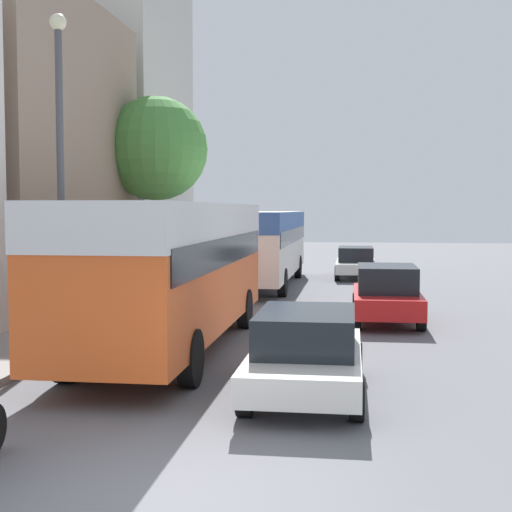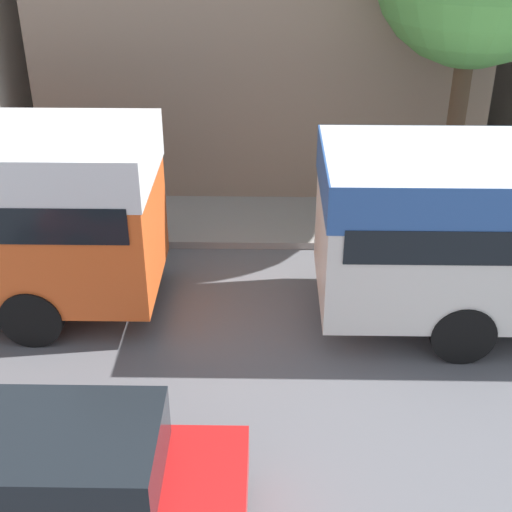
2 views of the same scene
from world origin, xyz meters
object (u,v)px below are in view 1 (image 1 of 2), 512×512
(bus_following, at_px, (262,238))
(car_distant, at_px, (356,262))
(bus_lead, at_px, (172,256))
(car_crossing, at_px, (306,351))
(car_far_curb, at_px, (387,293))

(bus_following, relative_size, car_distant, 2.53)
(bus_lead, xyz_separation_m, car_crossing, (3.11, -3.35, -1.32))
(car_distant, bearing_deg, bus_lead, -103.11)
(car_crossing, bearing_deg, bus_lead, 132.91)
(car_crossing, distance_m, car_distant, 20.43)
(bus_following, bearing_deg, car_distant, 45.33)
(bus_following, bearing_deg, bus_lead, -91.06)
(car_crossing, bearing_deg, bus_following, 99.77)
(bus_following, bearing_deg, car_crossing, -80.23)
(bus_lead, height_order, car_crossing, bus_lead)
(bus_lead, height_order, car_far_curb, bus_lead)
(bus_lead, distance_m, car_far_curb, 6.68)
(bus_following, distance_m, car_crossing, 16.92)
(bus_lead, xyz_separation_m, bus_following, (0.24, 13.29, -0.12))
(car_crossing, height_order, car_distant, car_crossing)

